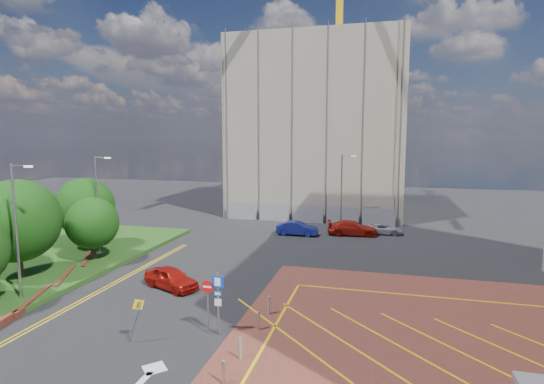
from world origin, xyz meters
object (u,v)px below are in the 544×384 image
at_px(tree_b, 17,221).
at_px(lamp_left_far, 98,200).
at_px(car_silver_back, 383,229).
at_px(sign_cluster, 214,297).
at_px(car_red_left, 171,278).
at_px(lamp_back, 342,188).
at_px(lamp_left_near, 17,226).
at_px(tree_d, 85,207).
at_px(tree_c, 92,223).
at_px(car_blue_back, 297,228).
at_px(warning_sign, 136,316).
at_px(car_red_back, 352,228).

relative_size(tree_b, lamp_left_far, 0.84).
bearing_deg(car_silver_back, tree_b, 129.21).
xyz_separation_m(tree_b, lamp_left_far, (1.08, 7.00, 0.42)).
height_order(sign_cluster, car_silver_back, sign_cluster).
bearing_deg(car_red_left, lamp_back, 0.37).
xyz_separation_m(lamp_left_near, sign_cluster, (12.72, -1.02, -2.71)).
distance_m(tree_d, lamp_back, 25.47).
relative_size(tree_c, car_blue_back, 1.18).
relative_size(warning_sign, car_blue_back, 0.54).
bearing_deg(tree_c, car_silver_back, 36.36).
xyz_separation_m(tree_b, car_red_back, (20.95, 19.84, -3.51)).
bearing_deg(sign_cluster, lamp_left_near, 175.44).
xyz_separation_m(car_red_left, car_red_back, (10.40, 18.45, 0.03)).
height_order(tree_c, car_red_back, tree_c).
height_order(lamp_left_far, lamp_back, lamp_left_far).
relative_size(tree_b, car_blue_back, 1.62).
distance_m(lamp_back, car_silver_back, 6.10).
height_order(sign_cluster, car_red_left, sign_cluster).
distance_m(warning_sign, car_red_left, 7.62).
bearing_deg(car_red_left, tree_d, 83.29).
relative_size(tree_c, car_red_back, 0.98).
bearing_deg(lamp_left_far, car_silver_back, 31.77).
bearing_deg(tree_d, lamp_left_far, -25.68).
relative_size(lamp_left_far, sign_cluster, 2.50).
bearing_deg(car_silver_back, car_red_back, 111.58).
height_order(tree_b, tree_d, tree_b).
distance_m(tree_b, car_red_left, 11.22).
relative_size(sign_cluster, car_blue_back, 0.77).
distance_m(lamp_back, car_red_back, 5.01).
distance_m(tree_c, car_red_left, 9.61).
distance_m(tree_c, car_red_back, 24.20).
relative_size(lamp_left_far, warning_sign, 3.57).
xyz_separation_m(tree_b, car_silver_back, (23.97, 21.18, -3.70)).
distance_m(tree_d, lamp_left_near, 11.76).
height_order(tree_b, warning_sign, tree_b).
height_order(car_blue_back, car_red_back, car_red_back).
xyz_separation_m(tree_d, car_red_back, (21.95, 11.84, -3.15)).
relative_size(warning_sign, car_silver_back, 0.58).
height_order(sign_cluster, warning_sign, sign_cluster).
distance_m(tree_c, car_blue_back, 19.26).
distance_m(car_red_left, car_blue_back, 17.77).
distance_m(tree_b, car_red_back, 29.07).
xyz_separation_m(tree_b, car_blue_back, (15.56, 18.45, -3.55)).
distance_m(tree_c, lamp_left_near, 8.20).
xyz_separation_m(warning_sign, car_silver_back, (11.34, 27.08, -0.89)).
xyz_separation_m(car_red_left, car_silver_back, (13.42, 19.78, -0.16)).
height_order(lamp_left_near, lamp_back, lamp_left_near).
distance_m(lamp_left_far, car_red_left, 11.70).
distance_m(sign_cluster, car_blue_back, 22.50).
relative_size(tree_d, car_blue_back, 1.46).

